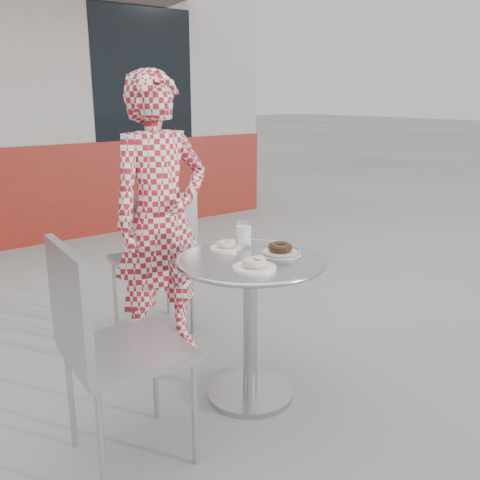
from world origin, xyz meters
TOP-DOWN VIEW (x-y plane):
  - ground at (0.00, 0.00)m, footprint 60.00×60.00m
  - bistro_table at (-0.00, 0.05)m, footprint 0.73×0.73m
  - chair_far at (0.01, 1.04)m, footprint 0.49×0.50m
  - chair_left at (-0.70, -0.01)m, footprint 0.50×0.49m
  - seated_person at (-0.08, 0.75)m, footprint 0.59×0.39m
  - plate_far at (0.01, 0.25)m, footprint 0.16×0.16m
  - plate_near at (-0.09, -0.09)m, footprint 0.20×0.20m
  - plate_checker at (0.16, 0.02)m, footprint 0.21×0.21m
  - milk_cup at (0.11, 0.24)m, footprint 0.08×0.08m

SIDE VIEW (x-z plane):
  - ground at x=0.00m, z-range 0.00..0.00m
  - chair_far at x=0.01m, z-range -0.18..0.75m
  - chair_left at x=-0.70m, z-range -0.18..0.77m
  - bistro_table at x=0.00m, z-range 0.19..0.92m
  - plate_checker at x=0.16m, z-range 0.72..0.78m
  - plate_far at x=0.01m, z-range 0.73..0.77m
  - plate_near at x=-0.09m, z-range 0.73..0.78m
  - milk_cup at x=0.11m, z-range 0.73..0.86m
  - seated_person at x=-0.08m, z-range 0.00..1.62m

